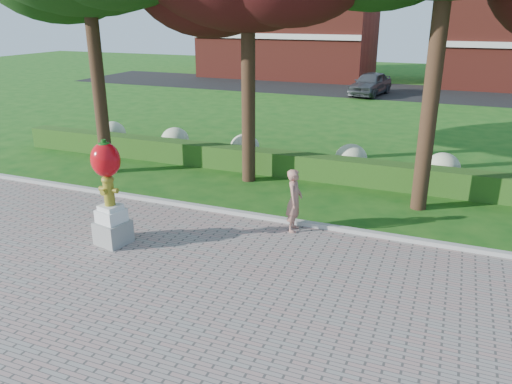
% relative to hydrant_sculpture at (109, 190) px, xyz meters
% --- Properties ---
extents(ground, '(100.00, 100.00, 0.00)m').
position_rel_hydrant_sculpture_xyz_m(ground, '(3.14, -0.25, -1.40)').
color(ground, '#154F13').
rests_on(ground, ground).
extents(curb, '(40.00, 0.18, 0.15)m').
position_rel_hydrant_sculpture_xyz_m(curb, '(3.14, 2.75, -1.33)').
color(curb, '#ADADA5').
rests_on(curb, ground).
extents(lawn_hedge, '(24.00, 0.70, 0.80)m').
position_rel_hydrant_sculpture_xyz_m(lawn_hedge, '(3.14, 6.75, -1.00)').
color(lawn_hedge, '#1F4313').
rests_on(lawn_hedge, ground).
extents(hydrangea_row, '(20.10, 1.10, 0.99)m').
position_rel_hydrant_sculpture_xyz_m(hydrangea_row, '(3.71, 7.75, -0.85)').
color(hydrangea_row, '#BBC294').
rests_on(hydrangea_row, ground).
extents(street, '(50.00, 8.00, 0.02)m').
position_rel_hydrant_sculpture_xyz_m(street, '(3.14, 27.75, -1.39)').
color(street, black).
rests_on(street, ground).
extents(building_left, '(14.00, 8.00, 7.00)m').
position_rel_hydrant_sculpture_xyz_m(building_left, '(-6.86, 33.75, 2.10)').
color(building_left, maroon).
rests_on(building_left, ground).
extents(hydrant_sculpture, '(0.83, 0.83, 2.57)m').
position_rel_hydrant_sculpture_xyz_m(hydrant_sculpture, '(0.00, 0.00, 0.00)').
color(hydrant_sculpture, gray).
rests_on(hydrant_sculpture, walkway).
extents(woman, '(0.45, 0.63, 1.63)m').
position_rel_hydrant_sculpture_xyz_m(woman, '(3.81, 2.35, -0.55)').
color(woman, '#A86F60').
rests_on(woman, walkway).
extents(parked_car, '(2.59, 4.74, 1.53)m').
position_rel_hydrant_sculpture_xyz_m(parked_car, '(1.72, 25.45, -0.62)').
color(parked_car, '#3E4246').
rests_on(parked_car, street).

